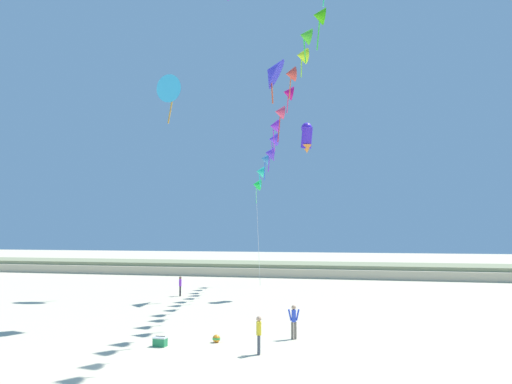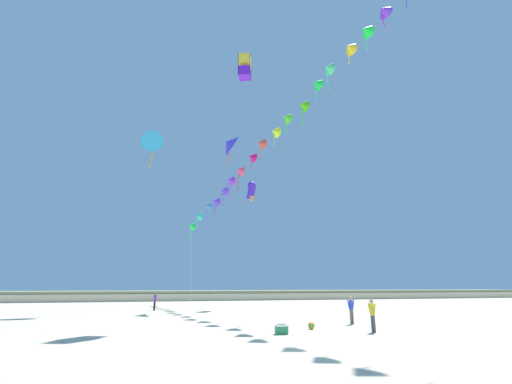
# 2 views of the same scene
# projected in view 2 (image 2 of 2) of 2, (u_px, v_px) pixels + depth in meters

# --- Properties ---
(ground_plane) EXTENTS (240.00, 240.00, 0.00)m
(ground_plane) POSITION_uv_depth(u_px,v_px,m) (333.00, 346.00, 13.27)
(ground_plane) COLOR beige
(dune_ridge) EXTENTS (120.00, 9.98, 1.43)m
(dune_ridge) POSITION_uv_depth(u_px,v_px,m) (207.00, 295.00, 56.16)
(dune_ridge) COLOR beige
(dune_ridge) RESTS_ON ground
(person_near_left) EXTENTS (0.56, 0.22, 1.61)m
(person_near_left) POSITION_uv_depth(u_px,v_px,m) (351.00, 308.00, 20.86)
(person_near_left) COLOR #726656
(person_near_left) RESTS_ON ground
(person_near_right) EXTENTS (0.34, 0.51, 1.56)m
(person_near_right) POSITION_uv_depth(u_px,v_px,m) (155.00, 300.00, 32.12)
(person_near_right) COLOR black
(person_near_right) RESTS_ON ground
(person_mid_center) EXTENTS (0.22, 0.56, 1.59)m
(person_mid_center) POSITION_uv_depth(u_px,v_px,m) (372.00, 313.00, 17.29)
(person_mid_center) COLOR #474C56
(person_mid_center) RESTS_ON ground
(kite_banner_string) EXTENTS (15.12, 31.40, 25.52)m
(kite_banner_string) POSITION_uv_depth(u_px,v_px,m) (274.00, 132.00, 34.71)
(kite_banner_string) COLOR #1DE549
(large_kite_low_lead) EXTENTS (1.37, 1.53, 2.53)m
(large_kite_low_lead) POSITION_uv_depth(u_px,v_px,m) (251.00, 191.00, 40.11)
(large_kite_low_lead) COLOR #4125CD
(large_kite_mid_trail) EXTENTS (2.45, 3.00, 4.06)m
(large_kite_mid_trail) POSITION_uv_depth(u_px,v_px,m) (229.00, 144.00, 40.54)
(large_kite_mid_trail) COLOR #4135E9
(large_kite_high_solo) EXTENTS (1.39, 1.39, 2.22)m
(large_kite_high_solo) POSITION_uv_depth(u_px,v_px,m) (245.00, 67.00, 31.31)
(large_kite_high_solo) COLOR #5A17CE
(large_kite_outer_drift) EXTENTS (2.48, 1.27, 4.22)m
(large_kite_outer_drift) POSITION_uv_depth(u_px,v_px,m) (153.00, 142.00, 37.15)
(large_kite_outer_drift) COLOR #38B7ED
(beach_cooler) EXTENTS (0.58, 0.41, 0.46)m
(beach_cooler) POSITION_uv_depth(u_px,v_px,m) (282.00, 330.00, 16.46)
(beach_cooler) COLOR #23844C
(beach_cooler) RESTS_ON ground
(beach_ball) EXTENTS (0.36, 0.36, 0.36)m
(beach_ball) POSITION_uv_depth(u_px,v_px,m) (311.00, 326.00, 18.32)
(beach_ball) COLOR orange
(beach_ball) RESTS_ON ground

